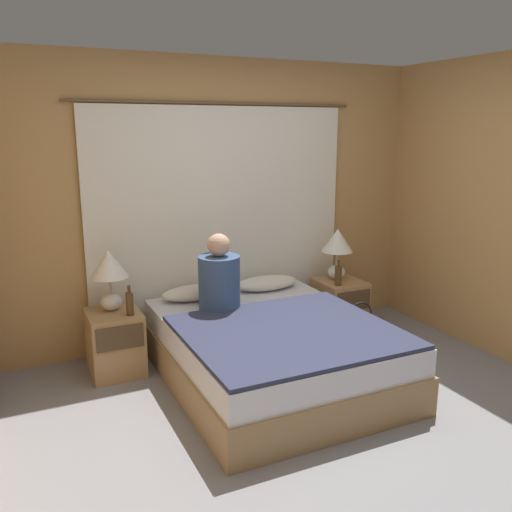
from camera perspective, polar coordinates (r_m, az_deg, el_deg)
ground_plane at (r=3.72m, az=7.33°, el=-17.60°), size 16.00×16.00×0.00m
wall_back at (r=4.89m, az=-3.96°, el=5.59°), size 4.01×0.06×2.50m
curtain_panel at (r=4.86m, az=-3.65°, el=3.26°), size 2.58×0.02×2.12m
bed at (r=4.21m, az=1.70°, el=-10.05°), size 1.53×1.92×0.48m
nightstand_left at (r=4.48m, az=-14.61°, el=-8.78°), size 0.40×0.47×0.50m
nightstand_right at (r=5.24m, az=8.73°, el=-5.20°), size 0.40×0.47×0.50m
lamp_left at (r=4.36m, az=-15.21°, el=-1.46°), size 0.29×0.29×0.49m
lamp_right at (r=5.14m, az=8.56°, el=1.08°), size 0.29×0.29×0.49m
pillow_left at (r=4.65m, az=-6.34°, el=-3.83°), size 0.59×0.28×0.12m
pillow_right at (r=4.90m, az=1.11°, el=-2.86°), size 0.59×0.28×0.12m
blanket_on_bed at (r=3.90m, az=3.49°, el=-7.94°), size 1.47×1.33×0.03m
person_left_in_bed at (r=4.32m, az=-3.89°, el=-2.44°), size 0.33×0.33×0.62m
beer_bottle_on_left_stand at (r=4.27m, az=-13.16°, el=-4.86°), size 0.06×0.06×0.24m
beer_bottle_on_right_stand at (r=4.99m, az=8.65°, el=-2.02°), size 0.07×0.07×0.24m
handbag_on_floor at (r=4.97m, az=10.78°, el=-7.86°), size 0.35×0.20×0.41m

